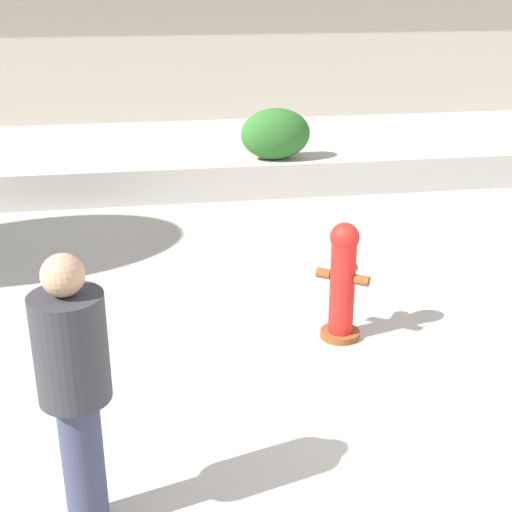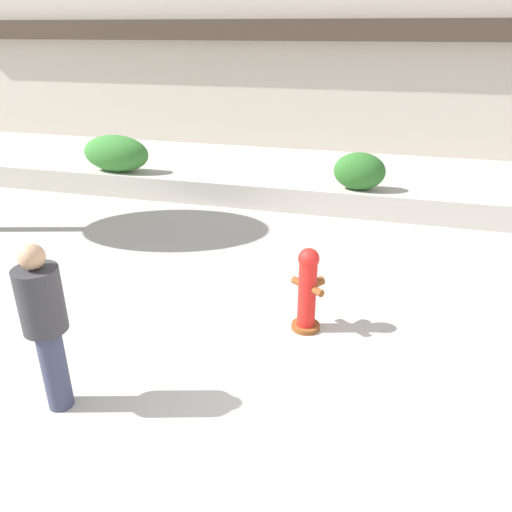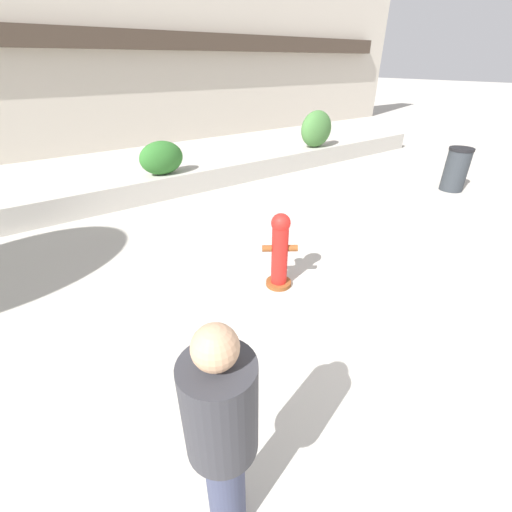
% 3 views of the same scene
% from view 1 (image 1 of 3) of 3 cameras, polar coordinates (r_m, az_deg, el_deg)
% --- Properties ---
extents(ground_plane, '(120.00, 120.00, 0.00)m').
position_cam_1_polar(ground_plane, '(5.31, 13.37, -14.03)').
color(ground_plane, '#B2ADA3').
extents(planter_wall_low, '(18.00, 0.70, 0.50)m').
position_cam_1_polar(planter_wall_low, '(10.47, 1.25, 6.42)').
color(planter_wall_low, '#B7B2A8').
rests_on(planter_wall_low, ground).
extents(hedge_bush_1, '(1.00, 0.57, 0.73)m').
position_cam_1_polar(hedge_bush_1, '(10.33, 1.58, 9.73)').
color(hedge_bush_1, '#2D6B28').
rests_on(hedge_bush_1, planter_wall_low).
extents(fire_hydrant, '(0.49, 0.49, 1.08)m').
position_cam_1_polar(fire_hydrant, '(6.24, 6.95, -1.95)').
color(fire_hydrant, brown).
rests_on(fire_hydrant, ground).
extents(pedestrian, '(0.50, 0.50, 1.73)m').
position_cam_1_polar(pedestrian, '(4.07, -14.33, -9.63)').
color(pedestrian, '#383D56').
rests_on(pedestrian, ground).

